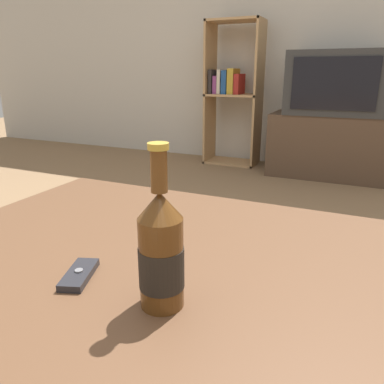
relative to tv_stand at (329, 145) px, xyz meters
name	(u,v)px	position (x,y,z in m)	size (l,w,h in m)	color
back_wall	(324,16)	(-0.19, 0.32, 1.04)	(8.00, 0.05, 2.60)	beige
coffee_table	(135,282)	(-0.19, -2.70, 0.15)	(1.02, 0.89, 0.47)	brown
tv_stand	(329,145)	(0.00, 0.00, 0.00)	(0.96, 0.49, 0.52)	#4C3828
television	(336,83)	(0.00, 0.00, 0.50)	(0.74, 0.52, 0.49)	#2D2D2D
bookshelf	(232,91)	(-0.91, 0.11, 0.42)	(0.49, 0.30, 1.29)	tan
beer_bottle	(161,252)	(-0.04, -2.83, 0.31)	(0.07, 0.07, 0.27)	#563314
cell_phone	(79,274)	(-0.23, -2.82, 0.22)	(0.08, 0.12, 0.02)	#232328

